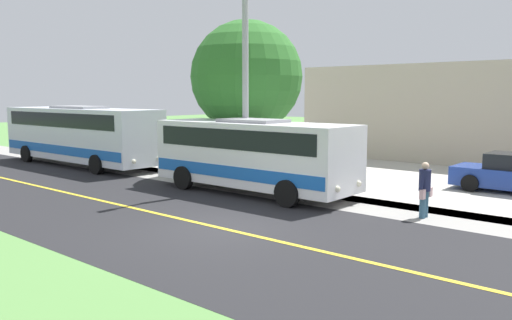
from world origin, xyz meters
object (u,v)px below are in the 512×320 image
object	(u,v)px
transit_bus_rear	(80,133)
commercial_building	(498,112)
shuttle_bus_front	(253,152)
street_light_pole	(243,78)
tree_curbside	(247,77)
pedestrian_with_bags	(425,188)

from	to	relation	value
transit_bus_rear	commercial_building	world-z (taller)	commercial_building
shuttle_bus_front	street_light_pole	size ratio (longest dim) A/B	1.06
transit_bus_rear	shuttle_bus_front	bearing A→B (deg)	89.89
transit_bus_rear	tree_curbside	world-z (taller)	tree_curbside
pedestrian_with_bags	street_light_pole	xyz separation A→B (m)	(-0.11, -7.22, 3.36)
pedestrian_with_bags	tree_curbside	distance (m)	10.25
tree_curbside	pedestrian_with_bags	bearing A→B (deg)	74.12
pedestrian_with_bags	tree_curbside	size ratio (longest dim) A/B	0.24
transit_bus_rear	commercial_building	size ratio (longest dim) A/B	0.55
tree_curbside	commercial_building	distance (m)	15.59
shuttle_bus_front	commercial_building	distance (m)	17.34
shuttle_bus_front	street_light_pole	distance (m)	2.88
tree_curbside	transit_bus_rear	bearing A→B (deg)	-72.14
transit_bus_rear	commercial_building	xyz separation A→B (m)	(-16.87, 15.52, 0.95)
street_light_pole	tree_curbside	xyz separation A→B (m)	(-2.53, -2.04, 0.14)
shuttle_bus_front	commercial_building	bearing A→B (deg)	167.35
street_light_pole	commercial_building	xyz separation A→B (m)	(-16.53, 4.59, -1.62)
shuttle_bus_front	tree_curbside	bearing A→B (deg)	-135.48
transit_bus_rear	tree_curbside	distance (m)	9.73
pedestrian_with_bags	commercial_building	distance (m)	16.93
pedestrian_with_bags	commercial_building	world-z (taller)	commercial_building
street_light_pole	commercial_building	world-z (taller)	street_light_pole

